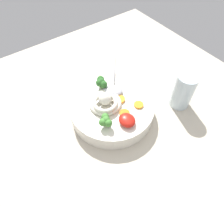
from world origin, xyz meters
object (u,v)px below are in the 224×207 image
soup_bowl (112,108)px  drinking_glass (183,91)px  noodle_pile (105,102)px  soup_spoon (113,87)px

soup_bowl → drinking_glass: (9.13, 19.30, 3.31)cm
noodle_pile → drinking_glass: drinking_glass is taller
soup_bowl → drinking_glass: size_ratio=2.12×
noodle_pile → soup_spoon: (-3.65, 5.34, -0.48)cm
noodle_pile → soup_spoon: noodle_pile is taller
soup_bowl → noodle_pile: bearing=-113.2°
soup_spoon → drinking_glass: 20.80cm
drinking_glass → noodle_pile: bearing=-115.1°
soup_spoon → drinking_glass: bearing=-92.2°
noodle_pile → soup_spoon: size_ratio=0.65×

